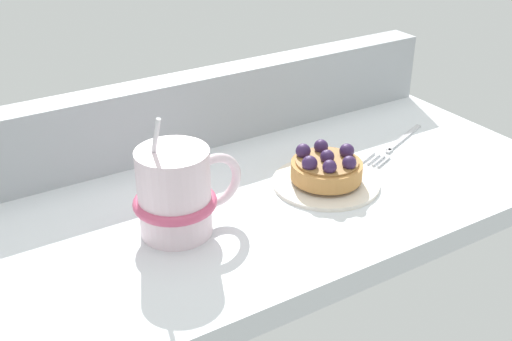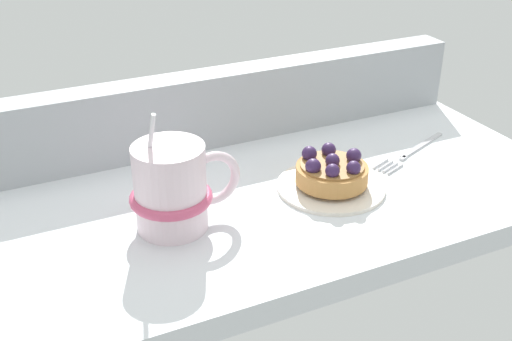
% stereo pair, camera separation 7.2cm
% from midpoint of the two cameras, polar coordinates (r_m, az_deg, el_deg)
% --- Properties ---
extents(ground_plane, '(0.75, 0.37, 0.03)m').
position_cam_midpoint_polar(ground_plane, '(0.78, -1.79, -2.79)').
color(ground_plane, silver).
extents(window_rail_back, '(0.74, 0.05, 0.10)m').
position_cam_midpoint_polar(window_rail_back, '(0.88, -7.14, 5.43)').
color(window_rail_back, '#9EA3A8').
rests_on(window_rail_back, ground_plane).
extents(dessert_plate, '(0.13, 0.13, 0.01)m').
position_cam_midpoint_polar(dessert_plate, '(0.79, 3.66, -1.03)').
color(dessert_plate, silver).
rests_on(dessert_plate, ground_plane).
extents(raspberry_tart, '(0.09, 0.09, 0.04)m').
position_cam_midpoint_polar(raspberry_tart, '(0.78, 3.68, 0.26)').
color(raspberry_tart, '#B77F42').
rests_on(raspberry_tart, dessert_plate).
extents(coffee_mug, '(0.13, 0.09, 0.14)m').
position_cam_midpoint_polar(coffee_mug, '(0.69, -10.08, -2.07)').
color(coffee_mug, silver).
rests_on(coffee_mug, ground_plane).
extents(dessert_fork, '(0.15, 0.07, 0.01)m').
position_cam_midpoint_polar(dessert_fork, '(0.90, 10.12, 2.32)').
color(dessert_fork, '#B7B7BC').
rests_on(dessert_fork, ground_plane).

